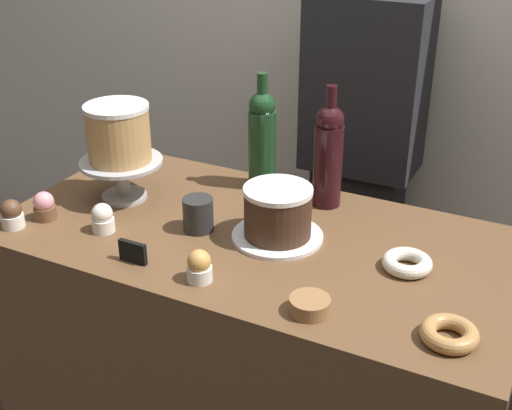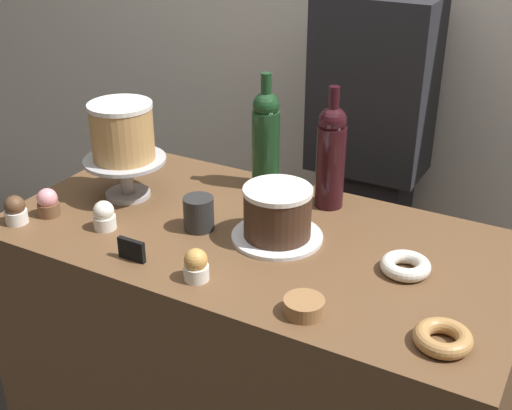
{
  "view_description": "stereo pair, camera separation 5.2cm",
  "coord_description": "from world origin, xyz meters",
  "px_view_note": "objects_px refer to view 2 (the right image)",
  "views": [
    {
      "loc": [
        0.64,
        -1.28,
        1.72
      ],
      "look_at": [
        0.0,
        0.0,
        1.0
      ],
      "focal_mm": 46.96,
      "sensor_mm": 36.0,
      "label": 1
    },
    {
      "loc": [
        0.69,
        -1.26,
        1.72
      ],
      "look_at": [
        0.0,
        0.0,
        1.0
      ],
      "focal_mm": 46.96,
      "sensor_mm": 36.0,
      "label": 2
    }
  ],
  "objects_px": {
    "donut_sugar": "(405,266)",
    "cake_stand_pedestal": "(126,170)",
    "donut_maple": "(443,338)",
    "cupcake_strawberry": "(48,203)",
    "white_layer_cake": "(122,131)",
    "cupcake_caramel": "(196,265)",
    "price_sign_chalkboard": "(132,250)",
    "cookie_stack": "(304,306)",
    "chocolate_round_cake": "(277,212)",
    "barista_figure": "(366,171)",
    "wine_bottle_dark_red": "(331,155)",
    "coffee_cup_ceramic": "(199,213)",
    "wine_bottle_green": "(266,138)",
    "cupcake_chocolate": "(15,210)",
    "cupcake_vanilla": "(104,216)"
  },
  "relations": [
    {
      "from": "coffee_cup_ceramic",
      "to": "wine_bottle_green",
      "type": "bearing_deg",
      "value": 85.0
    },
    {
      "from": "cupcake_chocolate",
      "to": "cupcake_strawberry",
      "type": "distance_m",
      "value": 0.08
    },
    {
      "from": "cupcake_caramel",
      "to": "cookie_stack",
      "type": "distance_m",
      "value": 0.26
    },
    {
      "from": "cupcake_vanilla",
      "to": "cupcake_strawberry",
      "type": "bearing_deg",
      "value": -175.44
    },
    {
      "from": "cake_stand_pedestal",
      "to": "wine_bottle_green",
      "type": "bearing_deg",
      "value": 38.67
    },
    {
      "from": "chocolate_round_cake",
      "to": "cupcake_strawberry",
      "type": "relative_size",
      "value": 2.23
    },
    {
      "from": "chocolate_round_cake",
      "to": "price_sign_chalkboard",
      "type": "height_order",
      "value": "chocolate_round_cake"
    },
    {
      "from": "donut_sugar",
      "to": "price_sign_chalkboard",
      "type": "distance_m",
      "value": 0.62
    },
    {
      "from": "wine_bottle_dark_red",
      "to": "cupcake_caramel",
      "type": "xyz_separation_m",
      "value": [
        -0.11,
        -0.47,
        -0.11
      ]
    },
    {
      "from": "wine_bottle_green",
      "to": "cupcake_chocolate",
      "type": "relative_size",
      "value": 4.38
    },
    {
      "from": "price_sign_chalkboard",
      "to": "cupcake_strawberry",
      "type": "bearing_deg",
      "value": 167.38
    },
    {
      "from": "wine_bottle_dark_red",
      "to": "coffee_cup_ceramic",
      "type": "relative_size",
      "value": 3.83
    },
    {
      "from": "chocolate_round_cake",
      "to": "donut_maple",
      "type": "xyz_separation_m",
      "value": [
        0.46,
        -0.21,
        -0.06
      ]
    },
    {
      "from": "coffee_cup_ceramic",
      "to": "barista_figure",
      "type": "xyz_separation_m",
      "value": [
        0.18,
        0.72,
        -0.13
      ]
    },
    {
      "from": "white_layer_cake",
      "to": "donut_maple",
      "type": "bearing_deg",
      "value": -13.74
    },
    {
      "from": "white_layer_cake",
      "to": "barista_figure",
      "type": "xyz_separation_m",
      "value": [
        0.45,
        0.66,
        -0.27
      ]
    },
    {
      "from": "cupcake_caramel",
      "to": "donut_maple",
      "type": "height_order",
      "value": "cupcake_caramel"
    },
    {
      "from": "cake_stand_pedestal",
      "to": "cookie_stack",
      "type": "height_order",
      "value": "cake_stand_pedestal"
    },
    {
      "from": "wine_bottle_dark_red",
      "to": "chocolate_round_cake",
      "type": "bearing_deg",
      "value": -99.48
    },
    {
      "from": "donut_maple",
      "to": "barista_figure",
      "type": "xyz_separation_m",
      "value": [
        -0.47,
        0.88,
        -0.1
      ]
    },
    {
      "from": "donut_sugar",
      "to": "cupcake_chocolate",
      "type": "bearing_deg",
      "value": -165.17
    },
    {
      "from": "white_layer_cake",
      "to": "cupcake_caramel",
      "type": "bearing_deg",
      "value": -33.27
    },
    {
      "from": "cupcake_caramel",
      "to": "price_sign_chalkboard",
      "type": "distance_m",
      "value": 0.17
    },
    {
      "from": "wine_bottle_dark_red",
      "to": "barista_figure",
      "type": "distance_m",
      "value": 0.5
    },
    {
      "from": "donut_sugar",
      "to": "white_layer_cake",
      "type": "bearing_deg",
      "value": 179.19
    },
    {
      "from": "white_layer_cake",
      "to": "cupcake_chocolate",
      "type": "height_order",
      "value": "white_layer_cake"
    },
    {
      "from": "wine_bottle_green",
      "to": "price_sign_chalkboard",
      "type": "xyz_separation_m",
      "value": [
        -0.08,
        -0.5,
        -0.12
      ]
    },
    {
      "from": "cookie_stack",
      "to": "price_sign_chalkboard",
      "type": "xyz_separation_m",
      "value": [
        -0.43,
        -0.0,
        0.01
      ]
    },
    {
      "from": "cupcake_vanilla",
      "to": "cookie_stack",
      "type": "height_order",
      "value": "cupcake_vanilla"
    },
    {
      "from": "white_layer_cake",
      "to": "wine_bottle_green",
      "type": "xyz_separation_m",
      "value": [
        0.3,
        0.24,
        -0.04
      ]
    },
    {
      "from": "cake_stand_pedestal",
      "to": "donut_maple",
      "type": "distance_m",
      "value": 0.95
    },
    {
      "from": "cake_stand_pedestal",
      "to": "cookie_stack",
      "type": "bearing_deg",
      "value": -21.71
    },
    {
      "from": "cupcake_chocolate",
      "to": "cupcake_caramel",
      "type": "height_order",
      "value": "same"
    },
    {
      "from": "donut_sugar",
      "to": "cake_stand_pedestal",
      "type": "bearing_deg",
      "value": 179.19
    },
    {
      "from": "cookie_stack",
      "to": "barista_figure",
      "type": "xyz_separation_m",
      "value": [
        -0.2,
        0.92,
        -0.1
      ]
    },
    {
      "from": "cupcake_caramel",
      "to": "donut_sugar",
      "type": "bearing_deg",
      "value": 32.34
    },
    {
      "from": "price_sign_chalkboard",
      "to": "coffee_cup_ceramic",
      "type": "xyz_separation_m",
      "value": [
        0.05,
        0.2,
        0.02
      ]
    },
    {
      "from": "cookie_stack",
      "to": "barista_figure",
      "type": "height_order",
      "value": "barista_figure"
    },
    {
      "from": "donut_maple",
      "to": "coffee_cup_ceramic",
      "type": "relative_size",
      "value": 1.32
    },
    {
      "from": "cupcake_strawberry",
      "to": "donut_sugar",
      "type": "distance_m",
      "value": 0.91
    },
    {
      "from": "white_layer_cake",
      "to": "donut_maple",
      "type": "xyz_separation_m",
      "value": [
        0.92,
        -0.23,
        -0.17
      ]
    },
    {
      "from": "cupcake_caramel",
      "to": "cookie_stack",
      "type": "relative_size",
      "value": 0.88
    },
    {
      "from": "donut_maple",
      "to": "cupcake_strawberry",
      "type": "bearing_deg",
      "value": 177.88
    },
    {
      "from": "donut_sugar",
      "to": "coffee_cup_ceramic",
      "type": "relative_size",
      "value": 1.32
    },
    {
      "from": "chocolate_round_cake",
      "to": "wine_bottle_dark_red",
      "type": "distance_m",
      "value": 0.24
    },
    {
      "from": "cupcake_chocolate",
      "to": "cake_stand_pedestal",
      "type": "bearing_deg",
      "value": 60.05
    },
    {
      "from": "donut_sugar",
      "to": "barista_figure",
      "type": "bearing_deg",
      "value": 116.37
    },
    {
      "from": "chocolate_round_cake",
      "to": "white_layer_cake",
      "type": "bearing_deg",
      "value": 178.4
    },
    {
      "from": "white_layer_cake",
      "to": "cupcake_caramel",
      "type": "height_order",
      "value": "white_layer_cake"
    },
    {
      "from": "wine_bottle_dark_red",
      "to": "price_sign_chalkboard",
      "type": "distance_m",
      "value": 0.56
    }
  ]
}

